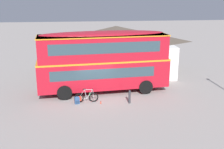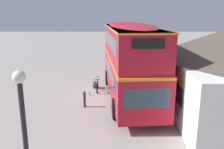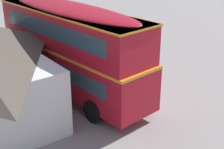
{
  "view_description": "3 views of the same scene",
  "coord_description": "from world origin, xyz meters",
  "views": [
    {
      "loc": [
        -1.1,
        -19.78,
        7.47
      ],
      "look_at": [
        1.21,
        -0.2,
        1.7
      ],
      "focal_mm": 44.17,
      "sensor_mm": 36.0,
      "label": 1
    },
    {
      "loc": [
        15.21,
        -0.11,
        5.27
      ],
      "look_at": [
        1.29,
        -0.18,
        1.72
      ],
      "focal_mm": 37.89,
      "sensor_mm": 36.0,
      "label": 2
    },
    {
      "loc": [
        -13.62,
        9.29,
        8.03
      ],
      "look_at": [
        -1.36,
        -0.2,
        1.45
      ],
      "focal_mm": 53.34,
      "sensor_mm": 36.0,
      "label": 3
    }
  ],
  "objects": [
    {
      "name": "touring_bicycle",
      "position": [
        -0.82,
        -1.25,
        0.37
      ],
      "size": [
        1.73,
        0.48,
        1.02
      ],
      "color": "black",
      "rests_on": "ground"
    },
    {
      "name": "double_decker_bus",
      "position": [
        0.67,
        0.9,
        2.64
      ],
      "size": [
        10.24,
        3.39,
        4.79
      ],
      "color": "black",
      "rests_on": "ground"
    },
    {
      "name": "ground_plane",
      "position": [
        0.0,
        0.0,
        0.0
      ],
      "size": [
        120.0,
        120.0,
        0.0
      ],
      "primitive_type": "plane",
      "color": "gray"
    },
    {
      "name": "water_bottle_red_squeeze",
      "position": [
        0.24,
        -1.69,
        0.1
      ],
      "size": [
        0.08,
        0.08,
        0.22
      ],
      "color": "#D84C33",
      "rests_on": "ground"
    },
    {
      "name": "kerb_bollard",
      "position": [
        2.28,
        -1.78,
        0.5
      ],
      "size": [
        0.16,
        0.16,
        0.97
      ],
      "color": "#333338",
      "rests_on": "ground"
    },
    {
      "name": "street_lamp",
      "position": [
        10.54,
        -2.05,
        2.61
      ],
      "size": [
        0.28,
        0.28,
        4.16
      ],
      "color": "black",
      "rests_on": "ground"
    },
    {
      "name": "backpack_on_ground",
      "position": [
        -1.43,
        -1.45,
        0.28
      ],
      "size": [
        0.38,
        0.34,
        0.54
      ],
      "color": "#2D4C7A",
      "rests_on": "ground"
    }
  ]
}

